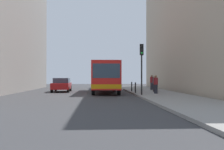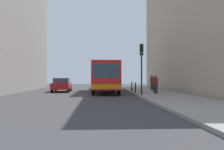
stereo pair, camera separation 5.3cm
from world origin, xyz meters
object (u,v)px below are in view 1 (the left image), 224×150
(pedestrian_near_signal, at_px, (156,84))
(pedestrian_mid_sidewalk, at_px, (154,84))
(car_beside_bus, at_px, (62,85))
(bollard_mid, at_px, (132,87))
(traffic_light, at_px, (142,59))
(bollard_near, at_px, (135,88))
(pedestrian_far_sidewalk, at_px, (152,82))
(bus, at_px, (105,76))

(pedestrian_near_signal, bearing_deg, pedestrian_mid_sidewalk, 74.35)
(car_beside_bus, xyz_separation_m, bollard_mid, (7.26, -2.27, -0.16))
(traffic_light, xyz_separation_m, pedestrian_near_signal, (1.53, 1.69, -2.07))
(bollard_mid, distance_m, pedestrian_mid_sidewalk, 2.29)
(bollard_near, xyz_separation_m, pedestrian_mid_sidewalk, (2.16, 1.88, 0.31))
(traffic_light, height_order, pedestrian_mid_sidewalk, traffic_light)
(pedestrian_near_signal, bearing_deg, pedestrian_far_sidewalk, 75.64)
(bus, height_order, car_beside_bus, bus)
(bus, xyz_separation_m, pedestrian_near_signal, (4.26, -4.45, -0.79))
(bollard_near, height_order, bollard_mid, same)
(bus, xyz_separation_m, bollard_mid, (2.63, -0.73, -1.10))
(pedestrian_mid_sidewalk, bearing_deg, bollard_near, 126.61)
(pedestrian_near_signal, bearing_deg, bus, 128.15)
(car_beside_bus, height_order, pedestrian_mid_sidewalk, pedestrian_mid_sidewalk)
(pedestrian_near_signal, bearing_deg, bollard_near, 139.25)
(car_beside_bus, distance_m, traffic_light, 10.87)
(car_beside_bus, distance_m, pedestrian_far_sidewalk, 10.01)
(traffic_light, relative_size, bollard_near, 4.32)
(pedestrian_mid_sidewalk, bearing_deg, pedestrian_near_signal, 165.57)
(car_beside_bus, xyz_separation_m, pedestrian_far_sidewalk, (9.96, 0.98, 0.19))
(bollard_near, relative_size, pedestrian_near_signal, 0.60)
(bus, distance_m, pedestrian_far_sidewalk, 5.94)
(bus, relative_size, pedestrian_mid_sidewalk, 6.97)
(bollard_mid, bearing_deg, pedestrian_mid_sidewalk, -17.76)
(car_beside_bus, height_order, bollard_near, car_beside_bus)
(bollard_near, distance_m, pedestrian_mid_sidewalk, 2.88)
(bollard_near, relative_size, bollard_mid, 1.00)
(car_beside_bus, bearing_deg, bollard_near, 145.31)
(traffic_light, bearing_deg, pedestrian_far_sidewalk, 73.27)
(bus, height_order, traffic_light, traffic_light)
(pedestrian_mid_sidewalk, relative_size, pedestrian_far_sidewalk, 0.96)
(bus, height_order, pedestrian_far_sidewalk, bus)
(bus, xyz_separation_m, pedestrian_mid_sidewalk, (4.80, -1.43, -0.79))
(bus, distance_m, bollard_mid, 2.94)
(bus, relative_size, pedestrian_far_sidewalk, 6.66)
(pedestrian_near_signal, xyz_separation_m, pedestrian_far_sidewalk, (1.08, 6.97, 0.04))
(traffic_light, xyz_separation_m, bollard_near, (-0.10, 2.84, -2.38))
(bus, bearing_deg, pedestrian_mid_sidewalk, 164.47)
(bus, xyz_separation_m, car_beside_bus, (-4.63, 1.54, -0.94))
(pedestrian_near_signal, distance_m, pedestrian_far_sidewalk, 7.05)
(traffic_light, bearing_deg, pedestrian_mid_sidewalk, 66.38)
(car_beside_bus, distance_m, bollard_mid, 7.61)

